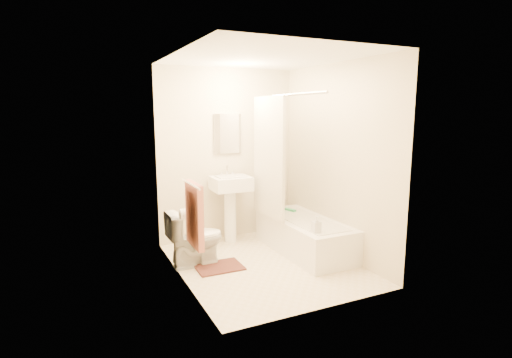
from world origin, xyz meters
name	(u,v)px	position (x,y,z in m)	size (l,w,h in m)	color
floor	(265,264)	(0.00, 0.00, 0.00)	(2.40, 2.40, 0.00)	beige
ceiling	(266,57)	(0.00, 0.00, 2.40)	(2.40, 2.40, 0.00)	white
wall_back	(227,155)	(0.00, 1.20, 1.20)	(2.00, 0.02, 2.40)	beige
wall_left	(180,171)	(-1.00, 0.00, 1.20)	(0.02, 2.40, 2.40)	beige
wall_right	(336,161)	(1.00, 0.00, 1.20)	(0.02, 2.40, 2.40)	beige
mirror	(228,134)	(0.00, 1.18, 1.50)	(0.40, 0.03, 0.55)	white
curtain_rod	(285,95)	(0.30, 0.10, 2.00)	(0.03, 0.03, 1.70)	silver
shower_curtain	(269,158)	(0.30, 0.50, 1.22)	(0.04, 0.80, 1.55)	silver
towel_bar	(191,184)	(-0.96, -0.25, 1.10)	(0.02, 0.02, 0.60)	silver
towel	(194,215)	(-0.93, -0.25, 0.78)	(0.06, 0.45, 0.66)	#CC7266
toilet_paper	(185,214)	(-0.93, 0.12, 0.70)	(0.12, 0.12, 0.11)	white
toilet	(195,238)	(-0.75, 0.35, 0.33)	(0.37, 0.66, 0.65)	silver
sink	(231,207)	(-0.06, 0.95, 0.51)	(0.52, 0.41, 1.01)	white
bathtub	(304,235)	(0.67, 0.19, 0.21)	(0.67, 1.52, 0.43)	white
bath_mat	(219,267)	(-0.53, 0.14, 0.01)	(0.54, 0.40, 0.02)	#543021
soap_bottle	(316,224)	(0.48, -0.35, 0.53)	(0.09, 0.09, 0.20)	white
scrub_brush	(290,210)	(0.71, 0.62, 0.45)	(0.05, 0.18, 0.04)	#31995C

